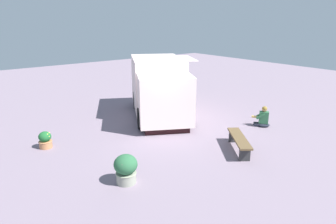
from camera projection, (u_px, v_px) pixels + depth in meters
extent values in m
plane|color=gray|center=(167.00, 128.00, 12.37)|extent=(40.00, 40.00, 0.00)
cube|color=#F7DCD3|center=(157.00, 83.00, 14.16)|extent=(4.09, 3.57, 2.29)
cube|color=#F7DCD3|center=(165.00, 100.00, 11.87)|extent=(2.30, 2.54, 1.92)
cube|color=black|center=(168.00, 96.00, 11.09)|extent=(0.86, 1.54, 0.73)
cube|color=black|center=(180.00, 79.00, 14.29)|extent=(1.69, 0.93, 0.80)
cube|color=silver|center=(187.00, 58.00, 14.05)|extent=(2.12, 1.52, 0.03)
cube|color=black|center=(159.00, 113.00, 13.83)|extent=(4.97, 3.78, 0.24)
cylinder|color=black|center=(140.00, 118.00, 12.13)|extent=(0.86, 0.60, 0.86)
cylinder|color=black|center=(188.00, 116.00, 12.43)|extent=(0.86, 0.60, 0.86)
cylinder|color=black|center=(136.00, 100.00, 14.87)|extent=(0.86, 0.60, 0.86)
cylinder|color=black|center=(175.00, 98.00, 15.17)|extent=(0.86, 0.60, 0.86)
ellipsoid|color=#1F232F|center=(263.00, 125.00, 12.51)|extent=(0.68, 0.67, 0.13)
cube|color=#1F232F|center=(258.00, 124.00, 12.65)|extent=(0.35, 0.31, 0.11)
cube|color=#1F232F|center=(258.00, 125.00, 12.47)|extent=(0.35, 0.31, 0.11)
cube|color=#326A44|center=(264.00, 117.00, 12.42)|extent=(0.42, 0.40, 0.49)
sphere|color=#A37D51|center=(265.00, 109.00, 12.31)|extent=(0.20, 0.20, 0.20)
sphere|color=olive|center=(265.00, 109.00, 12.31)|extent=(0.21, 0.21, 0.21)
cube|color=#326A44|center=(260.00, 115.00, 12.53)|extent=(0.33, 0.28, 0.27)
cube|color=#326A44|center=(260.00, 116.00, 12.33)|extent=(0.33, 0.28, 0.27)
cylinder|color=#D7AE59|center=(256.00, 117.00, 12.49)|extent=(0.34, 0.23, 0.09)
cube|color=orange|center=(256.00, 116.00, 12.49)|extent=(0.28, 0.17, 0.02)
cylinder|color=#BB7C4F|center=(46.00, 144.00, 10.41)|extent=(0.42, 0.42, 0.25)
torus|color=#B97B4D|center=(45.00, 141.00, 10.38)|extent=(0.45, 0.45, 0.04)
ellipsoid|color=#1F622D|center=(45.00, 137.00, 10.32)|extent=(0.42, 0.42, 0.36)
sphere|color=yellow|center=(47.00, 135.00, 10.24)|extent=(0.06, 0.06, 0.06)
sphere|color=yellow|center=(40.00, 137.00, 10.18)|extent=(0.05, 0.05, 0.05)
sphere|color=#E4CA47|center=(49.00, 136.00, 10.25)|extent=(0.07, 0.07, 0.07)
sphere|color=yellow|center=(49.00, 133.00, 10.36)|extent=(0.08, 0.08, 0.08)
cylinder|color=#B27A40|center=(180.00, 91.00, 17.96)|extent=(0.39, 0.39, 0.26)
torus|color=#AC773A|center=(180.00, 89.00, 17.92)|extent=(0.42, 0.42, 0.04)
ellipsoid|color=#1A6031|center=(180.00, 87.00, 17.88)|extent=(0.38, 0.38, 0.33)
sphere|color=#F7479B|center=(180.00, 85.00, 18.01)|extent=(0.06, 0.06, 0.06)
sphere|color=#E32A8B|center=(178.00, 85.00, 17.89)|extent=(0.08, 0.08, 0.08)
sphere|color=#E5469F|center=(178.00, 86.00, 17.79)|extent=(0.07, 0.07, 0.07)
sphere|color=#F9369C|center=(180.00, 86.00, 17.73)|extent=(0.05, 0.05, 0.05)
sphere|color=#F94089|center=(183.00, 86.00, 17.89)|extent=(0.05, 0.05, 0.05)
sphere|color=#F13189|center=(182.00, 86.00, 17.82)|extent=(0.07, 0.07, 0.07)
cylinder|color=gray|center=(126.00, 177.00, 8.18)|extent=(0.54, 0.54, 0.30)
torus|color=#999E82|center=(126.00, 173.00, 8.14)|extent=(0.56, 0.56, 0.04)
ellipsoid|color=#2C643E|center=(126.00, 164.00, 8.06)|extent=(0.64, 0.64, 0.54)
sphere|color=#E62A88|center=(127.00, 156.00, 8.25)|extent=(0.08, 0.08, 0.08)
sphere|color=#E0327D|center=(122.00, 165.00, 7.80)|extent=(0.09, 0.09, 0.09)
sphere|color=#DA2682|center=(122.00, 165.00, 7.81)|extent=(0.09, 0.09, 0.09)
sphere|color=#EF2192|center=(135.00, 162.00, 8.05)|extent=(0.05, 0.05, 0.05)
cube|color=brown|center=(239.00, 138.00, 10.07)|extent=(1.75, 1.45, 0.06)
cube|color=#2D2E2F|center=(234.00, 136.00, 10.86)|extent=(0.27, 0.32, 0.42)
cube|color=#2D2E2F|center=(245.00, 155.00, 9.41)|extent=(0.27, 0.32, 0.42)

